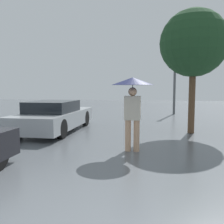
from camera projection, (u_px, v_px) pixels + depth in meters
The scene contains 4 objects.
pedestrian at pixel (133, 93), 6.37m from camera, with size 1.09×1.09×1.91m.
parked_car_farthest at pixel (55, 116), 9.51m from camera, with size 1.77×4.50×1.15m.
tree at pixel (194, 44), 8.81m from camera, with size 2.38×2.38×4.41m.
street_lamp at pixel (175, 78), 15.31m from camera, with size 0.28×0.28×3.87m.
Camera 1 is at (0.55, -1.88, 1.66)m, focal length 40.00 mm.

